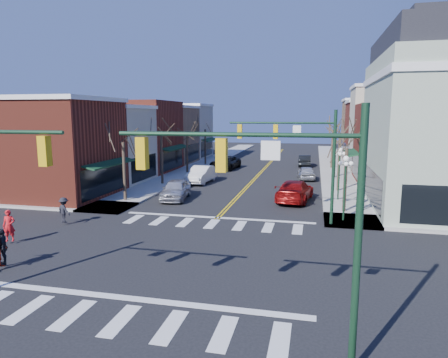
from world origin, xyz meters
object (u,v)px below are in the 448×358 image
Objects in this scene: car_right_near at (295,191)px; car_right_mid at (306,173)px; lamppost_corner at (345,177)px; lamppost_midblock at (339,165)px; pedestrian_dark_b at (64,210)px; car_left_near at (176,189)px; pedestrian_red_a at (9,226)px; pedestrian_dark_a at (3,247)px; car_left_mid at (201,174)px; car_right_far at (305,161)px; car_left_far at (225,163)px.

car_right_mid is at bearing -85.75° from car_right_near.
lamppost_midblock is (0.00, 6.50, 0.00)m from lamppost_corner.
car_right_mid is 26.06m from pedestrian_dark_b.
car_left_near is 2.79× the size of pedestrian_red_a.
pedestrian_dark_b is at bearing 151.87° from pedestrian_dark_a.
pedestrian_dark_b is (0.59, 3.99, -0.05)m from pedestrian_red_a.
lamppost_midblock is at bearing 17.33° from pedestrian_red_a.
car_left_mid is 3.22× the size of pedestrian_dark_b.
pedestrian_red_a is at bearing -98.51° from car_left_mid.
car_right_far reaches higher than car_right_mid.
car_left_far is at bearing 128.22° from lamppost_midblock.
car_left_mid is at bearing -85.41° from car_left_far.
pedestrian_dark_a is (-2.61, -34.52, 0.17)m from car_left_far.
car_right_far is (-0.45, 11.35, 0.03)m from car_right_mid.
car_right_mid is (-2.76, 10.61, -2.24)m from lamppost_midblock.
pedestrian_red_a is at bearing 104.25° from pedestrian_dark_b.
lamppost_midblock is at bearing 90.00° from lamppost_corner.
car_right_mid is at bearing -24.23° from car_left_far.
pedestrian_dark_b reaches higher than car_left_far.
pedestrian_red_a is at bearing -139.89° from lamppost_midblock.
car_left_mid is 3.08× the size of pedestrian_dark_a.
lamppost_corner reaches higher than pedestrian_dark_b.
lamppost_midblock is 13.35m from car_left_near.
pedestrian_dark_a is (-15.61, -18.01, -1.97)m from lamppost_midblock.
car_left_far is 1.40× the size of car_right_mid.
pedestrian_red_a reaches higher than car_right_mid.
lamppost_midblock reaches higher than car_right_near.
car_right_near is (9.81, -6.81, -0.01)m from car_left_mid.
lamppost_corner reaches higher than car_right_far.
lamppost_corner is 1.00× the size of lamppost_midblock.
pedestrian_dark_b is (-14.50, -21.65, 0.23)m from car_right_mid.
car_left_far is 34.62m from pedestrian_dark_a.
lamppost_corner is 19.88m from pedestrian_red_a.
car_right_mid is (0.64, 11.29, -0.13)m from car_right_near.
car_left_mid is 10.39m from car_left_far.
pedestrian_dark_b is (-4.05, -17.16, 0.10)m from car_left_mid.
lamppost_corner reaches higher than car_right_mid.
car_left_far is at bearing -36.61° from car_right_mid.
pedestrian_red_a reaches higher than car_right_near.
pedestrian_dark_b is (-13.86, -10.36, 0.11)m from car_right_near.
car_left_near is 9.71m from car_right_near.
car_right_mid is at bearing 91.57° from car_right_far.
car_left_near is 18.68m from car_left_far.
car_right_near is at bearing 88.83° from car_right_far.
car_right_far is (0.19, 22.64, -0.10)m from car_right_near.
pedestrian_dark_a is at bearing 59.15° from car_right_mid.
car_left_near is 9.84m from pedestrian_dark_b.
lamppost_corner is 2.69× the size of pedestrian_dark_b.
car_right_near reaches higher than car_right_far.
car_right_far is 2.69× the size of pedestrian_dark_a.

